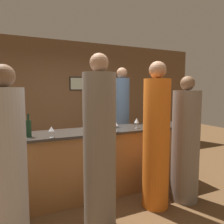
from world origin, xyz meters
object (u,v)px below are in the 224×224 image
ice_bucket (110,121)px  bartender (122,123)px  guest_2 (186,144)px  guest_0 (156,140)px  wine_bottle_0 (29,128)px  guest_3 (8,165)px  wine_bottle_1 (158,120)px  guest_1 (100,150)px

ice_bucket → bartender: bearing=46.2°
guest_2 → ice_bucket: guest_2 is taller
guest_0 → wine_bottle_0: (-1.55, 0.61, 0.19)m
guest_3 → wine_bottle_0: bearing=68.1°
wine_bottle_1 → guest_3: bearing=-167.9°
guest_1 → wine_bottle_0: bearing=132.8°
wine_bottle_1 → bartender: bearing=100.6°
guest_0 → wine_bottle_1: guest_0 is taller
guest_0 → wine_bottle_0: bearing=158.4°
guest_3 → wine_bottle_0: (0.25, 0.63, 0.25)m
guest_0 → wine_bottle_0: size_ratio=6.56×
bartender → guest_0: (-0.19, -1.35, -0.04)m
ice_bucket → guest_0: bearing=-72.5°
guest_0 → guest_2: size_ratio=1.10×
wine_bottle_1 → ice_bucket: wine_bottle_1 is taller
bartender → guest_0: 1.36m
guest_1 → wine_bottle_1: size_ratio=6.48×
guest_0 → guest_1: 0.88m
guest_0 → wine_bottle_1: bearing=51.2°
guest_3 → wine_bottle_0: 0.72m
bartender → wine_bottle_1: size_ratio=6.58×
bartender → guest_2: size_ratio=1.13×
guest_0 → ice_bucket: size_ratio=10.83×
guest_1 → guest_2: guest_1 is taller
wine_bottle_1 → ice_bucket: size_ratio=1.69×
guest_3 → wine_bottle_1: bearing=12.1°
guest_0 → ice_bucket: (-0.27, 0.87, 0.16)m
wine_bottle_0 → bartender: bearing=23.0°
guest_2 → ice_bucket: size_ratio=9.84×
bartender → wine_bottle_0: size_ratio=6.73×
guest_0 → wine_bottle_1: 0.61m
guest_1 → guest_2: (1.36, 0.09, -0.10)m
bartender → wine_bottle_0: bartender is taller
bartender → guest_3: bearing=34.4°
bartender → guest_3: 2.42m
ice_bucket → guest_3: bearing=-150.0°
guest_1 → ice_bucket: guest_1 is taller
ice_bucket → wine_bottle_0: bearing=-168.8°
bartender → wine_bottle_1: bartender is taller
guest_2 → ice_bucket: bearing=130.5°
wine_bottle_0 → guest_1: bearing=-47.2°
wine_bottle_1 → ice_bucket: bearing=146.6°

